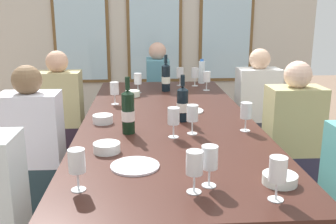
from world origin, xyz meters
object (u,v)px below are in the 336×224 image
(seated_person_5, at_px, (257,111))
(wine_glass_3, at_px, (210,158))
(wine_bottle_0, at_px, (183,104))
(tasting_bowl_0, at_px, (107,148))
(wine_glass_0, at_px, (114,89))
(wine_glass_2, at_px, (174,118))
(dining_table, at_px, (168,126))
(wine_glass_8, at_px, (278,171))
(seated_person_2, at_px, (34,153))
(wine_glass_7, at_px, (180,73))
(wine_glass_1, at_px, (194,165))
(seated_person_4, at_px, (61,117))
(wine_glass_10, at_px, (207,77))
(seated_person_3, at_px, (292,143))
(seated_person_6, at_px, (158,95))
(wine_glass_6, at_px, (192,115))
(wine_bottle_1, at_px, (128,112))
(wine_glass_5, at_px, (77,162))
(wine_glass_11, at_px, (138,80))
(wine_bottle_2, at_px, (166,77))
(wine_glass_4, at_px, (195,74))
(wine_glass_9, at_px, (246,112))
(tasting_bowl_3, at_px, (280,179))
(water_bottle, at_px, (202,72))
(white_plate_1, at_px, (187,111))
(tasting_bowl_2, at_px, (103,119))
(tasting_bowl_1, at_px, (133,93))
(white_plate_0, at_px, (135,166))

(seated_person_5, bearing_deg, wine_glass_3, -111.89)
(wine_bottle_0, relative_size, tasting_bowl_0, 2.21)
(wine_glass_0, bearing_deg, wine_glass_2, -64.87)
(dining_table, bearing_deg, wine_glass_8, -74.26)
(tasting_bowl_0, distance_m, seated_person_2, 0.84)
(wine_glass_2, relative_size, seated_person_2, 0.16)
(wine_glass_7, bearing_deg, wine_glass_1, -94.08)
(tasting_bowl_0, height_order, seated_person_4, seated_person_4)
(wine_glass_10, bearing_deg, seated_person_3, -60.29)
(wine_glass_0, xyz_separation_m, wine_glass_8, (0.72, -1.60, 0.00))
(dining_table, bearing_deg, seated_person_6, 90.00)
(wine_glass_2, distance_m, wine_glass_6, 0.13)
(wine_bottle_1, bearing_deg, dining_table, 52.06)
(wine_glass_3, bearing_deg, wine_glass_5, -179.70)
(tasting_bowl_0, bearing_deg, wine_glass_11, 84.30)
(dining_table, relative_size, wine_glass_0, 15.47)
(wine_glass_3, bearing_deg, wine_glass_10, 80.99)
(seated_person_5, bearing_deg, seated_person_3, -90.00)
(dining_table, relative_size, wine_glass_1, 15.47)
(wine_glass_8, xyz_separation_m, seated_person_4, (-1.23, 2.05, -0.33))
(tasting_bowl_0, distance_m, wine_glass_1, 0.62)
(wine_bottle_2, bearing_deg, seated_person_6, 92.97)
(wine_glass_8, xyz_separation_m, wine_glass_11, (-0.54, 2.02, 0.00))
(dining_table, height_order, wine_glass_11, wine_glass_11)
(wine_glass_4, xyz_separation_m, wine_glass_9, (0.11, -1.44, -0.00))
(tasting_bowl_0, height_order, wine_glass_2, wine_glass_2)
(wine_glass_11, bearing_deg, tasting_bowl_3, -72.08)
(wine_glass_11, xyz_separation_m, seated_person_3, (1.10, -0.78, -0.33))
(seated_person_5, bearing_deg, water_bottle, 145.17)
(seated_person_5, bearing_deg, wine_glass_7, 162.42)
(dining_table, relative_size, white_plate_1, 11.46)
(tasting_bowl_2, height_order, wine_glass_1, wine_glass_1)
(wine_glass_0, relative_size, wine_glass_4, 1.00)
(wine_glass_11, relative_size, seated_person_2, 0.16)
(dining_table, distance_m, wine_glass_11, 0.87)
(tasting_bowl_3, relative_size, wine_glass_0, 0.83)
(tasting_bowl_1, bearing_deg, seated_person_5, 11.66)
(tasting_bowl_2, bearing_deg, tasting_bowl_3, -49.11)
(wine_glass_6, xyz_separation_m, seated_person_3, (0.77, 0.40, -0.33))
(wine_glass_10, distance_m, wine_glass_11, 0.62)
(wine_glass_0, bearing_deg, wine_glass_9, -41.54)
(water_bottle, bearing_deg, wine_glass_8, -91.95)
(dining_table, xyz_separation_m, wine_glass_3, (0.10, -1.06, 0.18))
(tasting_bowl_3, relative_size, seated_person_2, 0.13)
(seated_person_2, distance_m, seated_person_5, 2.03)
(wine_bottle_2, height_order, seated_person_4, seated_person_4)
(wine_bottle_1, distance_m, tasting_bowl_0, 0.34)
(white_plate_0, distance_m, seated_person_2, 1.08)
(water_bottle, bearing_deg, wine_glass_0, -133.44)
(wine_glass_1, bearing_deg, wine_glass_2, 92.21)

